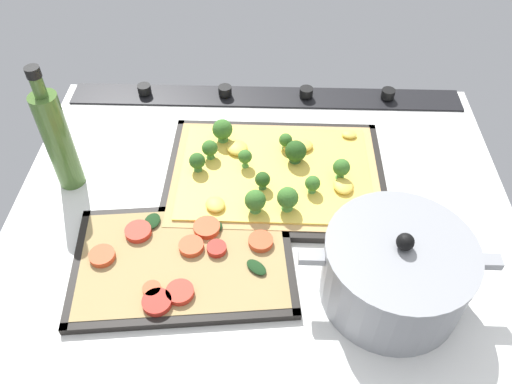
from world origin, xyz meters
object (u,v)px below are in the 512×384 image
at_px(baking_tray_front, 275,177).
at_px(baking_tray_back, 184,262).
at_px(cooking_pot, 395,271).
at_px(veggie_pizza_back, 183,259).
at_px(oil_bottle, 57,139).
at_px(broccoli_pizza, 273,171).

bearing_deg(baking_tray_front, baking_tray_back, 53.68).
xyz_separation_m(baking_tray_front, cooking_pot, (-0.17, 0.23, 0.05)).
bearing_deg(veggie_pizza_back, oil_bottle, -37.87).
bearing_deg(baking_tray_front, veggie_pizza_back, 53.45).
xyz_separation_m(veggie_pizza_back, cooking_pot, (-0.31, 0.04, 0.04)).
distance_m(baking_tray_back, oil_bottle, 0.30).
height_order(broccoli_pizza, cooking_pot, cooking_pot).
relative_size(baking_tray_front, oil_bottle, 1.65).
height_order(baking_tray_back, oil_bottle, oil_bottle).
bearing_deg(broccoli_pizza, baking_tray_front, -175.97).
height_order(baking_tray_front, baking_tray_back, same).
bearing_deg(baking_tray_back, cooking_pot, 172.01).
xyz_separation_m(broccoli_pizza, cooking_pot, (-0.17, 0.23, 0.04)).
xyz_separation_m(veggie_pizza_back, oil_bottle, (0.22, -0.17, 0.09)).
xyz_separation_m(baking_tray_back, veggie_pizza_back, (0.00, -0.00, 0.01)).
xyz_separation_m(broccoli_pizza, baking_tray_back, (0.14, 0.19, -0.01)).
relative_size(baking_tray_front, cooking_pot, 1.42).
bearing_deg(baking_tray_front, cooking_pot, 125.74).
bearing_deg(baking_tray_back, veggie_pizza_back, -36.55).
bearing_deg(cooking_pot, baking_tray_front, -54.26).
distance_m(broccoli_pizza, oil_bottle, 0.37).
distance_m(cooking_pot, oil_bottle, 0.57).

